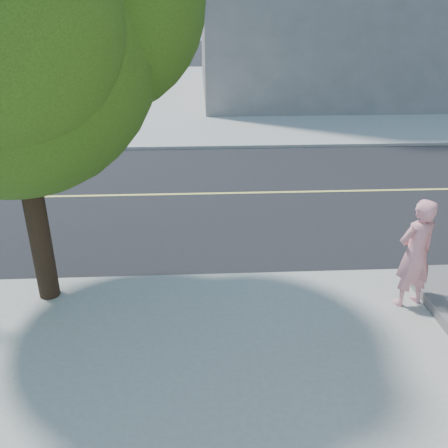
{
  "coord_description": "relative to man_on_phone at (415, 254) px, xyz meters",
  "views": [
    {
      "loc": [
        4.69,
        -7.7,
        4.68
      ],
      "look_at": [
        5.07,
        -0.34,
        1.3
      ],
      "focal_mm": 38.11,
      "sensor_mm": 36.0,
      "label": 1
    }
  ],
  "objects": [
    {
      "name": "road_ew",
      "position": [
        -8.12,
        5.63,
        -1.05
      ],
      "size": [
        140.0,
        9.0,
        0.01
      ],
      "primitive_type": "cube",
      "color": "black",
      "rests_on": "ground"
    },
    {
      "name": "sidewalk_ne",
      "position": [
        5.38,
        22.63,
        -1.0
      ],
      "size": [
        29.0,
        25.0,
        0.12
      ],
      "primitive_type": "cube",
      "color": "#97978F",
      "rests_on": "ground"
    },
    {
      "name": "man_on_phone",
      "position": [
        0.0,
        0.0,
        0.0
      ],
      "size": [
        0.79,
        0.64,
        1.88
      ],
      "primitive_type": "imported",
      "rotation": [
        0.0,
        0.0,
        3.45
      ],
      "color": "pink",
      "rests_on": "sidewalk_se"
    },
    {
      "name": "street_tree",
      "position": [
        -5.96,
        0.58,
        3.6
      ],
      "size": [
        5.3,
        4.82,
        7.04
      ],
      "rotation": [
        0.0,
        0.0,
        -0.23
      ],
      "color": "black",
      "rests_on": "sidewalk_se"
    }
  ]
}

